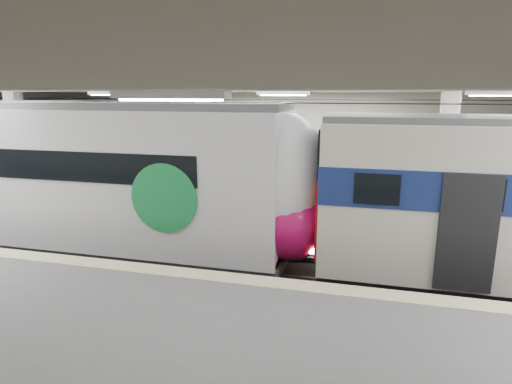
# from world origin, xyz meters

# --- Properties ---
(station_hall) EXTENTS (36.00, 24.00, 5.75)m
(station_hall) POSITION_xyz_m (0.00, -1.74, 3.24)
(station_hall) COLOR black
(station_hall) RESTS_ON ground
(modern_emu) EXTENTS (14.70, 3.03, 4.70)m
(modern_emu) POSITION_xyz_m (-4.85, -0.00, 2.31)
(modern_emu) COLOR silver
(modern_emu) RESTS_ON ground
(far_train) EXTENTS (13.41, 3.24, 4.28)m
(far_train) POSITION_xyz_m (-8.00, 5.50, 2.21)
(far_train) COLOR silver
(far_train) RESTS_ON ground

